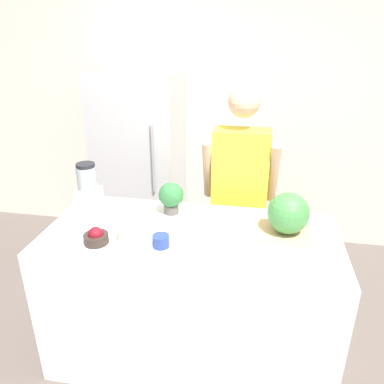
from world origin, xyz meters
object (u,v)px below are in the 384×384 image
blender (88,186)px  potted_plant (171,197)px  bowl_cream (129,233)px  bowl_cherries (96,237)px  person (239,197)px  bowl_small_blue (161,241)px  refrigerator (140,164)px  watermelon (288,213)px

blender → potted_plant: size_ratio=1.42×
bowl_cream → blender: 0.60m
bowl_cherries → blender: 0.54m
person → blender: size_ratio=5.65×
person → blender: 1.12m
bowl_small_blue → potted_plant: (-0.04, 0.42, 0.08)m
refrigerator → bowl_small_blue: bearing=-68.2°
bowl_cherries → bowl_small_blue: 0.38m
refrigerator → person: person is taller
bowl_cream → bowl_cherries: bearing=-163.2°
watermelon → potted_plant: watermelon is taller
bowl_small_blue → blender: bearing=144.9°
watermelon → bowl_cream: (-0.90, -0.25, -0.08)m
watermelon → bowl_small_blue: (-0.70, -0.27, -0.10)m
person → blender: person is taller
refrigerator → blender: (-0.00, -1.12, 0.23)m
refrigerator → blender: 1.14m
person → potted_plant: (-0.42, -0.46, 0.17)m
bowl_cream → bowl_small_blue: bowl_cream is taller
person → bowl_cream: (-0.58, -0.85, 0.11)m
watermelon → blender: size_ratio=0.81×
bowl_cream → blender: bearing=136.1°
person → watermelon: (0.32, -0.61, 0.19)m
potted_plant → person: bearing=47.5°
blender → bowl_cream: bearing=-43.9°
person → bowl_cream: person is taller
person → watermelon: 0.71m
refrigerator → bowl_cherries: bearing=-81.1°
watermelon → potted_plant: size_ratio=1.15×
bowl_cherries → bowl_cream: bowl_cream is taller
bowl_cream → watermelon: bearing=15.4°
blender → bowl_cherries: bearing=-61.7°
refrigerator → bowl_cream: size_ratio=12.71×
person → bowl_small_blue: size_ratio=17.82×
refrigerator → watermelon: 1.86m
bowl_small_blue → potted_plant: 0.43m
bowl_cherries → person: bearing=50.1°
refrigerator → bowl_cherries: (0.25, -1.58, 0.12)m
potted_plant → watermelon: bearing=-11.2°
refrigerator → bowl_small_blue: 1.68m
bowl_cream → blender: blender is taller
person → bowl_cherries: 1.19m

